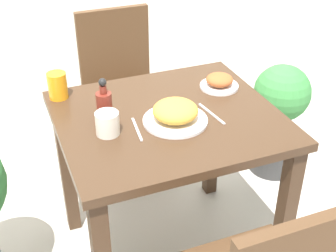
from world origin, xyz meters
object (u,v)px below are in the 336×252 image
Objects in this scene: chair_far at (121,83)px; potted_plant_right at (279,116)px; drink_cup at (107,123)px; side_plate at (219,82)px; juice_glass at (57,86)px; food_plate at (175,113)px; sauce_bottle at (104,104)px.

potted_plant_right is (0.78, -0.40, -0.16)m from chair_far.
chair_far is 10.31× the size of drink_cup.
potted_plant_right is at bearing -27.34° from chair_far.
chair_far is 5.39× the size of side_plate.
chair_far reaches higher than juice_glass.
chair_far is at bearing 152.66° from potted_plant_right.
side_plate is at bearing 34.30° from food_plate.
potted_plant_right is (1.05, 0.32, -0.46)m from sauce_bottle.
side_plate is at bearing -68.38° from chair_far.
food_plate is at bearing -26.17° from sauce_bottle.
drink_cup is (-0.29, -0.83, 0.28)m from chair_far.
side_plate is at bearing -154.72° from potted_plant_right.
sauce_bottle is at bearing 153.83° from food_plate.
drink_cup is at bearing -158.19° from potted_plant_right.
chair_far is at bearing 70.82° from drink_cup.
drink_cup reaches higher than potted_plant_right.
food_plate is 1.49× the size of side_plate.
food_plate reaches higher than side_plate.
drink_cup is at bearing -99.67° from sauce_bottle.
juice_glass is (-0.66, 0.16, 0.03)m from side_plate.
drink_cup is at bearing -71.41° from juice_glass.
drink_cup is at bearing 176.87° from food_plate.
side_plate is 1.91× the size of drink_cup.
food_plate is at bearing -151.34° from potted_plant_right.
juice_glass reaches higher than drink_cup.
food_plate is at bearing -91.96° from chair_far.
food_plate is 0.26m from drink_cup.
chair_far is 0.70m from juice_glass.
potted_plant_right is (0.81, 0.44, -0.43)m from food_plate.
sauce_bottle reaches higher than food_plate.
food_plate is 0.35m from side_plate.
juice_glass reaches higher than potted_plant_right.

